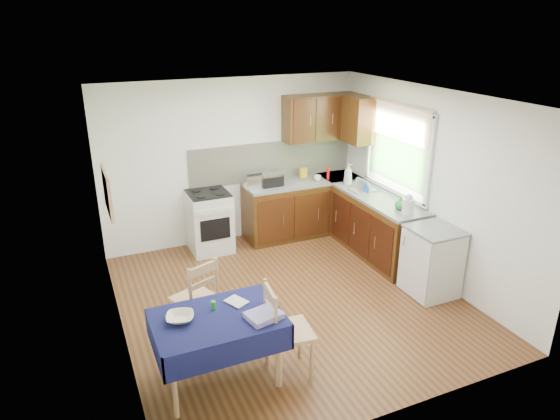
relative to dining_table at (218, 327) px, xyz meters
name	(u,v)px	position (x,y,z in m)	size (l,w,h in m)	color
floor	(290,299)	(1.24, 1.07, -0.61)	(4.20, 4.20, 0.00)	#4E2814
ceiling	(292,97)	(1.24, 1.07, 1.89)	(4.00, 4.20, 0.02)	white
wall_back	(233,162)	(1.24, 3.17, 0.64)	(4.00, 0.02, 2.50)	white
wall_front	(401,291)	(1.24, -1.03, 0.64)	(4.00, 0.02, 2.50)	white
wall_left	(112,234)	(-0.76, 1.07, 0.64)	(0.02, 4.20, 2.50)	silver
wall_right	(429,185)	(3.24, 1.07, 0.64)	(0.02, 4.20, 2.50)	white
base_cabinets	(336,217)	(2.60, 2.33, -0.18)	(1.90, 2.30, 0.86)	#311C08
worktop_back	(303,182)	(2.29, 2.87, 0.27)	(1.90, 0.60, 0.04)	slate
worktop_right	(380,199)	(2.94, 1.72, 0.27)	(0.60, 1.70, 0.04)	slate
worktop_corner	(339,177)	(2.94, 2.87, 0.27)	(0.60, 0.60, 0.04)	slate
splashback	(273,160)	(1.89, 3.16, 0.59)	(2.70, 0.02, 0.60)	beige
upper_cabinets	(332,118)	(2.77, 2.87, 1.24)	(1.20, 0.85, 0.70)	#311C08
stove	(209,221)	(0.74, 2.87, -0.16)	(0.60, 0.61, 0.92)	silver
window	(398,143)	(3.22, 1.77, 1.04)	(0.04, 1.48, 1.26)	#315924
fridge	(432,261)	(2.94, 0.52, -0.17)	(0.58, 0.60, 0.89)	silver
corkboard	(107,193)	(-0.73, 1.37, 0.98)	(0.04, 0.62, 0.47)	tan
dining_table	(218,327)	(0.00, 0.00, 0.00)	(1.19, 0.81, 0.72)	#0F0E3A
chair_far	(197,296)	(0.01, 0.79, -0.11)	(0.54, 0.54, 0.95)	tan
chair_near	(284,328)	(0.62, -0.14, -0.10)	(0.48, 0.48, 0.98)	tan
toaster	(254,181)	(1.46, 2.85, 0.39)	(0.29, 0.18, 0.22)	silver
sandwich_press	(270,179)	(1.73, 2.88, 0.38)	(0.33, 0.29, 0.19)	black
sauce_bottle	(328,173)	(2.68, 2.77, 0.39)	(0.05, 0.05, 0.21)	red
yellow_packet	(303,173)	(2.36, 3.03, 0.36)	(0.12, 0.08, 0.15)	gold
dish_rack	(363,189)	(2.89, 2.09, 0.31)	(0.37, 0.28, 0.18)	gray
kettle	(408,205)	(2.92, 1.05, 0.40)	(0.16, 0.16, 0.27)	silver
cup	(318,178)	(2.49, 2.77, 0.33)	(0.11, 0.11, 0.09)	white
soap_bottle_a	(348,174)	(2.84, 2.44, 0.44)	(0.12, 0.12, 0.32)	silver
soap_bottle_b	(367,187)	(2.89, 1.99, 0.37)	(0.08, 0.08, 0.17)	blue
soap_bottle_c	(400,203)	(2.91, 1.22, 0.38)	(0.14, 0.14, 0.18)	#268D35
plate_bowl	(180,318)	(-0.33, 0.08, 0.14)	(0.25, 0.25, 0.06)	beige
book	(231,305)	(0.17, 0.13, 0.11)	(0.16, 0.21, 0.02)	white
spice_jar	(213,305)	(0.01, 0.14, 0.15)	(0.04, 0.04, 0.09)	green
tea_towel	(264,315)	(0.39, -0.19, 0.13)	(0.31, 0.24, 0.06)	navy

